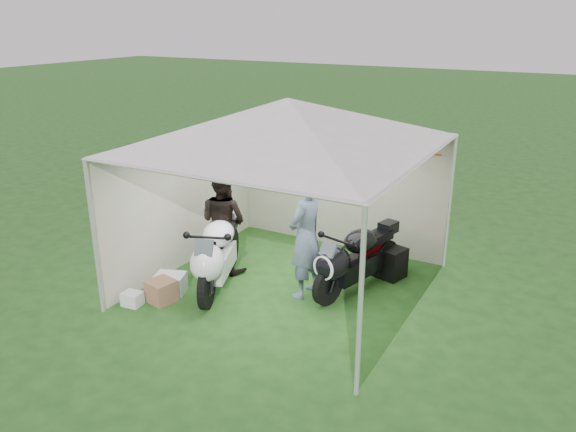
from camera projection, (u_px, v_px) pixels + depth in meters
name	position (u px, v px, depth m)	size (l,w,h in m)	color
ground	(287.00, 286.00, 9.01)	(80.00, 80.00, 0.00)	#1D4717
canopy_tent	(288.00, 127.00, 8.17)	(5.66, 5.66, 3.00)	silver
motorcycle_white	(217.00, 253.00, 8.78)	(1.07, 2.10, 1.08)	black
motorcycle_black	(354.00, 258.00, 8.69)	(0.82, 2.02, 1.01)	black
paddock_stand	(387.00, 263.00, 9.46)	(0.44, 0.27, 0.33)	#1619A8
person_dark_jacket	(223.00, 221.00, 9.37)	(0.84, 0.66, 1.74)	black
person_blue_jacket	(306.00, 236.00, 8.43)	(0.71, 0.47, 1.95)	slate
equipment_box	(388.00, 262.00, 9.30)	(0.51, 0.41, 0.51)	black
crate_0	(170.00, 283.00, 8.78)	(0.46, 0.36, 0.31)	silver
crate_1	(162.00, 291.00, 8.51)	(0.37, 0.37, 0.33)	brown
crate_2	(132.00, 299.00, 8.41)	(0.28, 0.23, 0.20)	silver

